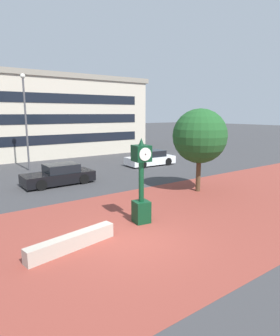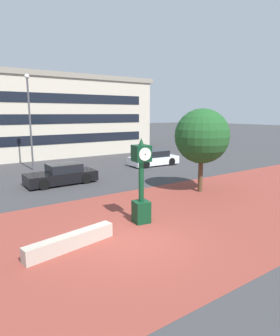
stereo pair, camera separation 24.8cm
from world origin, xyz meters
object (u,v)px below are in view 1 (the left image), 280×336
at_px(street_clock, 141,185).
at_px(street_lamp_post, 25,113).
at_px(plaza_tree, 200,137).
at_px(car_street_mid, 59,175).
at_px(car_street_far, 151,159).

relative_size(street_clock, street_lamp_post, 0.47).
xyz_separation_m(street_clock, plaza_tree, (5.66, 2.15, 1.51)).
xyz_separation_m(car_street_mid, car_street_far, (8.88, 2.07, -0.00)).
relative_size(car_street_mid, car_street_far, 1.01).
bearing_deg(car_street_mid, car_street_far, -77.52).
bearing_deg(car_street_far, street_lamp_post, 70.73).
distance_m(plaza_tree, street_lamp_post, 13.57).
relative_size(street_clock, plaza_tree, 0.74).
height_order(street_clock, street_lamp_post, street_lamp_post).
bearing_deg(street_clock, car_street_far, 59.38).
relative_size(car_street_mid, street_lamp_post, 0.60).
height_order(car_street_far, street_lamp_post, street_lamp_post).
xyz_separation_m(street_clock, car_street_far, (8.46, 10.36, -1.01)).
xyz_separation_m(plaza_tree, street_lamp_post, (-6.38, 11.91, 1.32)).
relative_size(plaza_tree, car_street_mid, 1.08).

